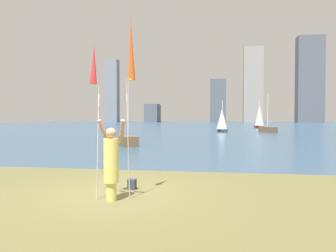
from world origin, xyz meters
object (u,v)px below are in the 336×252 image
at_px(sailboat_0, 259,116).
at_px(sailboat_6, 222,120).
at_px(kite_flag_right, 131,52).
at_px(person, 111,161).
at_px(sailboat_2, 128,141).
at_px(kite_flag_left, 94,69).
at_px(bag, 132,184).
at_px(sailboat_5, 268,129).

relative_size(sailboat_0, sailboat_6, 1.22).
bearing_deg(kite_flag_right, person, -131.57).
height_order(person, sailboat_2, sailboat_2).
relative_size(kite_flag_right, sailboat_0, 0.90).
relative_size(kite_flag_left, sailboat_6, 0.92).
xyz_separation_m(bag, sailboat_2, (-3.49, 11.96, 0.22)).
distance_m(kite_flag_left, sailboat_0, 48.76).
height_order(kite_flag_left, kite_flag_right, kite_flag_right).
distance_m(kite_flag_left, sailboat_2, 13.81).
height_order(sailboat_5, sailboat_6, sailboat_5).
distance_m(sailboat_0, sailboat_5, 15.02).
xyz_separation_m(sailboat_0, sailboat_2, (-12.96, -34.49, -1.63)).
xyz_separation_m(sailboat_2, sailboat_5, (11.96, 19.59, 0.05)).
distance_m(person, bag, 1.43).
bearing_deg(sailboat_5, kite_flag_right, -104.36).
bearing_deg(sailboat_5, sailboat_2, -121.41).
bearing_deg(bag, sailboat_0, 78.49).
distance_m(person, sailboat_5, 33.85).
height_order(kite_flag_left, sailboat_6, sailboat_6).
bearing_deg(sailboat_0, sailboat_5, -93.82).
height_order(kite_flag_right, sailboat_6, kite_flag_right).
xyz_separation_m(person, sailboat_0, (9.63, 47.63, 1.05)).
bearing_deg(kite_flag_right, kite_flag_left, -145.83).
relative_size(sailboat_0, sailboat_5, 1.04).
distance_m(kite_flag_right, sailboat_5, 33.49).
bearing_deg(person, kite_flag_right, 61.39).
xyz_separation_m(bag, sailboat_6, (2.99, 32.23, 1.35)).
bearing_deg(kite_flag_right, sailboat_6, 85.17).
height_order(person, kite_flag_right, kite_flag_right).
height_order(sailboat_2, sailboat_5, sailboat_5).
height_order(bag, sailboat_2, sailboat_2).
xyz_separation_m(kite_flag_right, sailboat_6, (2.79, 32.99, -2.02)).
relative_size(bag, sailboat_2, 0.06).
bearing_deg(sailboat_6, bag, -95.29).
bearing_deg(sailboat_2, sailboat_0, 69.41).
xyz_separation_m(sailboat_0, sailboat_5, (-0.99, -14.91, -1.58)).
bearing_deg(person, bag, 94.64).
distance_m(person, kite_flag_left, 2.16).
bearing_deg(sailboat_6, sailboat_5, -7.16).
xyz_separation_m(kite_flag_right, sailboat_5, (8.27, 32.30, -3.11)).
relative_size(person, kite_flag_left, 0.52).
height_order(kite_flag_left, sailboat_2, sailboat_2).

